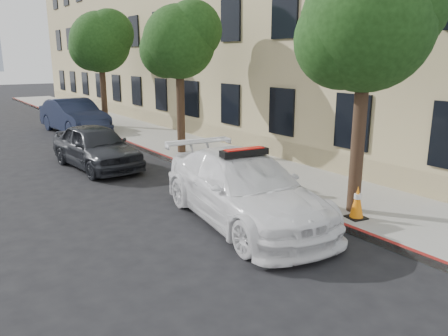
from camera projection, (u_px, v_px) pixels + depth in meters
ground at (201, 217)px, 10.14m from camera, size 120.00×120.00×0.00m
sidewalk at (152, 137)px, 20.06m from camera, size 3.20×50.00×0.15m
curb_strip at (120, 140)px, 19.20m from camera, size 0.12×50.00×0.15m
building at (197, 34)px, 25.94m from camera, size 8.00×36.00×10.00m
tree_near at (368, 24)px, 9.12m from camera, size 2.92×2.82×5.62m
tree_mid at (180, 41)px, 15.50m from camera, size 2.77×2.64×5.43m
tree_far at (101, 42)px, 21.80m from camera, size 3.10×3.00×5.81m
police_car at (244, 188)px, 9.71m from camera, size 2.82×5.49×1.67m
parked_car_mid at (96, 146)px, 14.51m from camera, size 2.06×4.40×1.46m
parked_car_far at (74, 116)px, 21.43m from camera, size 2.21×5.14×1.65m
fire_hydrant at (273, 177)px, 11.44m from camera, size 0.36×0.32×0.84m
traffic_cone at (357, 202)px, 9.54m from camera, size 0.45×0.45×0.74m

